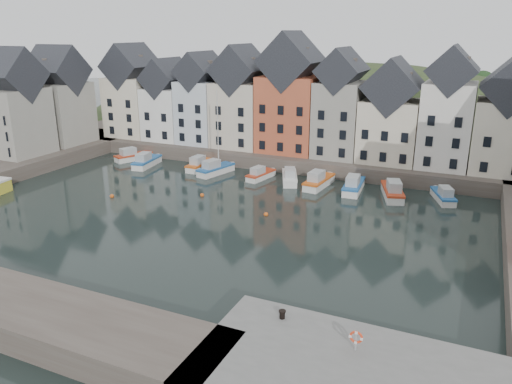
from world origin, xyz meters
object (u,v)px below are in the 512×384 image
Objects in this scene: life_ring_post at (356,338)px; mooring_bollard at (282,314)px; boat_d at (215,169)px; boat_a at (132,156)px.

mooring_bollard is at bearing 164.59° from life_ring_post.
mooring_bollard is 5.36m from life_ring_post.
boat_d is at bearing 129.19° from life_ring_post.
boat_d is 46.01m from life_ring_post.
boat_a is at bearing 137.99° from mooring_bollard.
boat_d is at bearing 124.94° from mooring_bollard.
life_ring_post reaches higher than mooring_bollard.
life_ring_post is at bearing -15.41° from mooring_bollard.
boat_d is at bearing 17.77° from boat_a.
boat_d is (15.87, -1.61, 0.10)m from boat_a.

